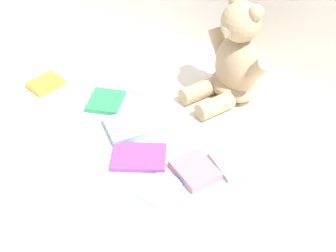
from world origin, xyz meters
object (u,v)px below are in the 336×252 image
Objects in this scene: book_case_0 at (106,101)px; book_case_6 at (64,172)px; book_case_2 at (124,128)px; teddy_bear at (235,63)px; book_case_3 at (234,162)px; book_case_8 at (46,84)px; book_case_5 at (139,157)px; book_case_10 at (137,81)px; book_case_1 at (195,170)px; book_case_9 at (160,188)px; book_case_7 at (84,228)px.

book_case_6 is (0.08, -0.26, -0.00)m from book_case_0.
book_case_0 is 0.13m from book_case_2.
teddy_bear is 2.90× the size of book_case_0.
book_case_8 is (-0.61, -0.02, 0.00)m from book_case_3.
book_case_10 is (-0.19, 0.26, -0.00)m from book_case_5.
book_case_0 is at bearing 27.78° from book_case_5.
book_case_2 is (-0.23, 0.03, -0.00)m from book_case_1.
book_case_2 is (-0.17, -0.29, -0.10)m from teddy_bear.
book_case_2 reaches higher than book_case_5.
book_case_0 reaches higher than book_case_5.
book_case_5 is 1.42× the size of book_case_8.
book_case_9 is 0.42m from book_case_10.
book_case_0 is 1.01× the size of book_case_3.
book_case_2 is at bearing -138.61° from book_case_3.
teddy_bear is 3.17× the size of book_case_7.
book_case_3 is 0.92× the size of book_case_6.
book_case_1 reaches higher than book_case_7.
book_case_3 and book_case_5 have the same top height.
book_case_10 is at bearing 61.39° from book_case_0.
book_case_5 is at bearing 129.09° from book_case_1.
book_case_1 is (0.35, -0.09, 0.00)m from book_case_0.
book_case_1 reaches higher than book_case_10.
book_case_0 is at bearing 100.13° from book_case_1.
book_case_0 is 0.28m from book_case_6.
book_case_6 is at bearing 95.89° from book_case_10.
book_case_5 reaches higher than book_case_7.
book_case_5 is 0.23m from book_case_7.
book_case_10 is (-0.21, 0.49, 0.00)m from book_case_7.
book_case_8 is at bearing -91.51° from book_case_6.
book_case_5 is 0.32m from book_case_10.
book_case_1 is 1.14× the size of book_case_7.
book_case_5 is at bearing 122.51° from book_case_7.
teddy_bear reaches higher than book_case_3.
book_case_10 is at bearing -132.66° from book_case_6.
book_case_7 is at bearing -85.50° from book_case_3.
book_case_5 is at bearing -53.30° from book_case_0.
book_case_5 is at bearing 178.03° from book_case_8.
teddy_bear is 2.21× the size of book_case_5.
book_case_7 is at bearing 153.83° from book_case_8.
book_case_6 is at bearing 148.14° from book_case_1.
book_case_5 is (-0.20, -0.11, 0.00)m from book_case_3.
book_case_6 is 1.19× the size of book_case_7.
book_case_2 is 0.94× the size of book_case_6.
book_case_5 is 1.43× the size of book_case_7.
book_case_3 is 0.23m from book_case_5.
book_case_8 reaches higher than book_case_7.
teddy_bear reaches higher than book_case_10.
book_case_0 is at bearing -116.71° from teddy_bear.
teddy_bear is 3.15× the size of book_case_8.
book_case_6 is at bearing 173.40° from book_case_7.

